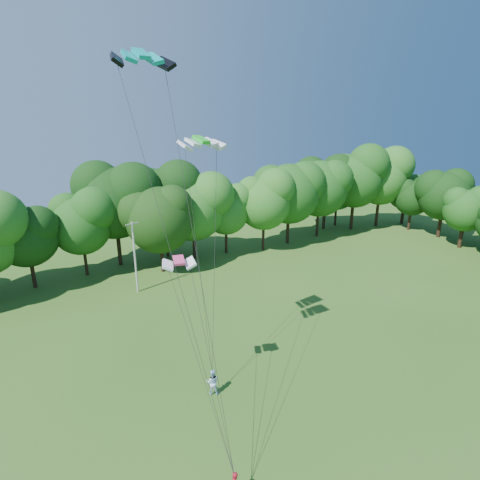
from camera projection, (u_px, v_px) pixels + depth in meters
utility_pole at (135, 257)px, 39.65m from camera, size 1.50×0.61×7.86m
kite_flyer_right at (213, 382)px, 25.15m from camera, size 1.12×1.07×1.82m
kite_teal at (141, 54)px, 18.52m from camera, size 3.05×1.39×0.72m
kite_green at (201, 140)px, 24.27m from camera, size 3.19×1.71×0.54m
kite_pink at (179, 260)px, 22.00m from camera, size 2.13×1.42×0.37m
tree_back_center at (159, 208)px, 44.13m from camera, size 8.79×8.79×12.78m
tree_back_east at (338, 189)px, 65.90m from camera, size 7.18×7.18×10.44m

